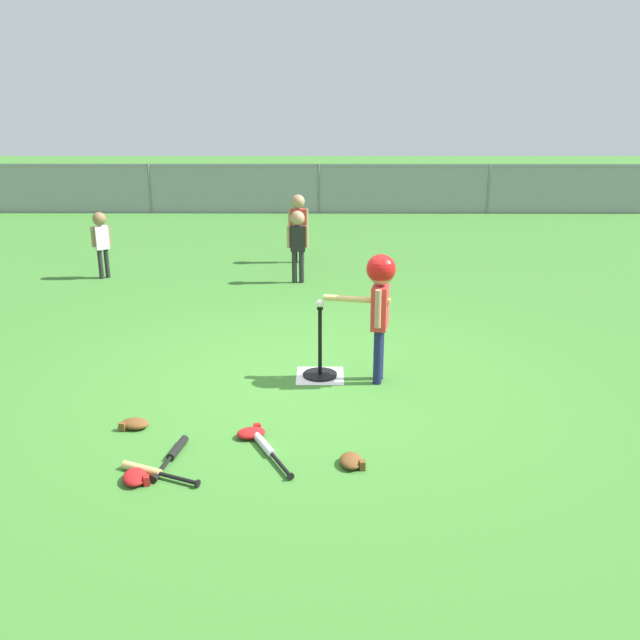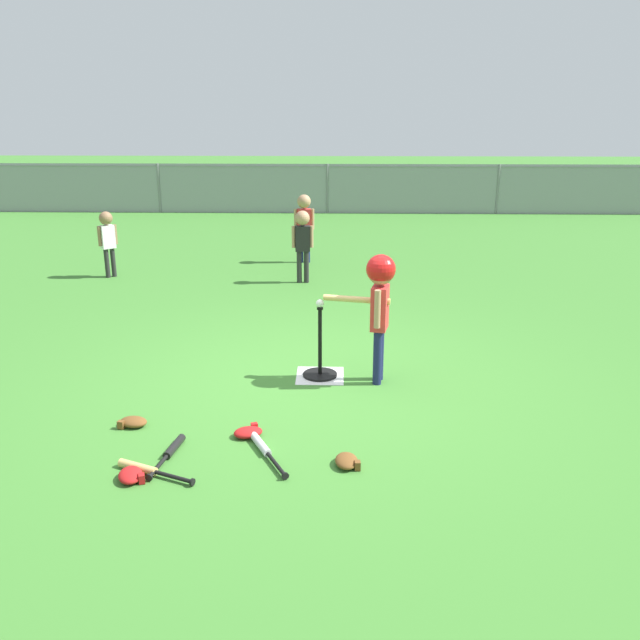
{
  "view_description": "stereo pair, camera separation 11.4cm",
  "coord_description": "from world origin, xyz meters",
  "px_view_note": "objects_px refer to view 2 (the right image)",
  "views": [
    {
      "loc": [
        0.16,
        -5.61,
        2.39
      ],
      "look_at": [
        0.11,
        0.13,
        0.55
      ],
      "focal_mm": 37.2,
      "sensor_mm": 36.0,
      "label": 1
    },
    {
      "loc": [
        0.27,
        -5.61,
        2.39
      ],
      "look_at": [
        0.11,
        0.13,
        0.55
      ],
      "focal_mm": 37.2,
      "sensor_mm": 36.0,
      "label": 2
    }
  ],
  "objects_px": {
    "fielder_deep_center": "(107,235)",
    "spare_bat_silver": "(263,448)",
    "baseball_on_tee": "(320,303)",
    "glove_near_bats": "(347,461)",
    "spare_bat_wood": "(145,469)",
    "glove_by_plate": "(133,422)",
    "glove_tossed_aside": "(131,475)",
    "fielder_near_left": "(304,219)",
    "spare_bat_black": "(171,451)",
    "batter_child": "(379,293)",
    "glove_outfield_drop": "(248,432)",
    "fielder_deep_left": "(303,237)",
    "batting_tee": "(320,365)"
  },
  "relations": [
    {
      "from": "glove_by_plate",
      "to": "glove_tossed_aside",
      "type": "relative_size",
      "value": 0.98
    },
    {
      "from": "baseball_on_tee",
      "to": "glove_by_plate",
      "type": "xyz_separation_m",
      "value": [
        -1.44,
        -1.07,
        -0.67
      ]
    },
    {
      "from": "fielder_deep_left",
      "to": "glove_by_plate",
      "type": "relative_size",
      "value": 4.05
    },
    {
      "from": "baseball_on_tee",
      "to": "fielder_deep_center",
      "type": "relative_size",
      "value": 0.08
    },
    {
      "from": "baseball_on_tee",
      "to": "fielder_deep_center",
      "type": "distance_m",
      "value": 4.92
    },
    {
      "from": "fielder_deep_center",
      "to": "glove_tossed_aside",
      "type": "height_order",
      "value": "fielder_deep_center"
    },
    {
      "from": "batter_child",
      "to": "spare_bat_black",
      "type": "height_order",
      "value": "batter_child"
    },
    {
      "from": "batting_tee",
      "to": "fielder_deep_center",
      "type": "relative_size",
      "value": 0.69
    },
    {
      "from": "batting_tee",
      "to": "fielder_deep_left",
      "type": "bearing_deg",
      "value": 95.63
    },
    {
      "from": "spare_bat_wood",
      "to": "glove_by_plate",
      "type": "height_order",
      "value": "glove_by_plate"
    },
    {
      "from": "fielder_deep_center",
      "to": "glove_by_plate",
      "type": "xyz_separation_m",
      "value": [
        1.76,
        -4.79,
        -0.59
      ]
    },
    {
      "from": "baseball_on_tee",
      "to": "spare_bat_black",
      "type": "distance_m",
      "value": 1.95
    },
    {
      "from": "fielder_deep_center",
      "to": "batting_tee",
      "type": "bearing_deg",
      "value": -49.33
    },
    {
      "from": "fielder_near_left",
      "to": "spare_bat_silver",
      "type": "bearing_deg",
      "value": -89.87
    },
    {
      "from": "batter_child",
      "to": "glove_near_bats",
      "type": "relative_size",
      "value": 5.17
    },
    {
      "from": "baseball_on_tee",
      "to": "fielder_deep_center",
      "type": "xyz_separation_m",
      "value": [
        -3.2,
        3.73,
        -0.08
      ]
    },
    {
      "from": "fielder_near_left",
      "to": "baseball_on_tee",
      "type": "bearing_deg",
      "value": -85.38
    },
    {
      "from": "spare_bat_wood",
      "to": "spare_bat_black",
      "type": "xyz_separation_m",
      "value": [
        0.11,
        0.26,
        -0.0
      ]
    },
    {
      "from": "glove_near_bats",
      "to": "glove_tossed_aside",
      "type": "height_order",
      "value": "same"
    },
    {
      "from": "baseball_on_tee",
      "to": "glove_near_bats",
      "type": "relative_size",
      "value": 0.32
    },
    {
      "from": "fielder_near_left",
      "to": "spare_bat_wood",
      "type": "xyz_separation_m",
      "value": [
        -0.76,
        -6.56,
        -0.67
      ]
    },
    {
      "from": "batter_child",
      "to": "glove_outfield_drop",
      "type": "relative_size",
      "value": 4.53
    },
    {
      "from": "batting_tee",
      "to": "fielder_deep_center",
      "type": "xyz_separation_m",
      "value": [
        -3.2,
        3.73,
        0.52
      ]
    },
    {
      "from": "fielder_near_left",
      "to": "glove_by_plate",
      "type": "bearing_deg",
      "value": -100.23
    },
    {
      "from": "batting_tee",
      "to": "fielder_deep_center",
      "type": "distance_m",
      "value": 4.94
    },
    {
      "from": "fielder_deep_center",
      "to": "spare_bat_silver",
      "type": "bearing_deg",
      "value": -61.31
    },
    {
      "from": "batting_tee",
      "to": "glove_tossed_aside",
      "type": "distance_m",
      "value": 2.22
    },
    {
      "from": "fielder_deep_center",
      "to": "glove_by_plate",
      "type": "bearing_deg",
      "value": -69.84
    },
    {
      "from": "glove_tossed_aside",
      "to": "spare_bat_wood",
      "type": "bearing_deg",
      "value": 50.82
    },
    {
      "from": "baseball_on_tee",
      "to": "batter_child",
      "type": "relative_size",
      "value": 0.06
    },
    {
      "from": "fielder_deep_center",
      "to": "spare_bat_wood",
      "type": "distance_m",
      "value": 5.9
    },
    {
      "from": "spare_bat_silver",
      "to": "spare_bat_wood",
      "type": "distance_m",
      "value": 0.84
    },
    {
      "from": "baseball_on_tee",
      "to": "fielder_deep_left",
      "type": "xyz_separation_m",
      "value": [
        -0.34,
        3.48,
        -0.05
      ]
    },
    {
      "from": "glove_outfield_drop",
      "to": "batter_child",
      "type": "bearing_deg",
      "value": 46.57
    },
    {
      "from": "glove_tossed_aside",
      "to": "glove_near_bats",
      "type": "bearing_deg",
      "value": 8.94
    },
    {
      "from": "glove_tossed_aside",
      "to": "glove_outfield_drop",
      "type": "xyz_separation_m",
      "value": [
        0.71,
        0.64,
        0.0
      ]
    },
    {
      "from": "batter_child",
      "to": "spare_bat_black",
      "type": "xyz_separation_m",
      "value": [
        -1.56,
        -1.39,
        -0.81
      ]
    },
    {
      "from": "fielder_deep_left",
      "to": "spare_bat_black",
      "type": "bearing_deg",
      "value": -97.91
    },
    {
      "from": "spare_bat_wood",
      "to": "baseball_on_tee",
      "type": "bearing_deg",
      "value": 56.92
    },
    {
      "from": "batting_tee",
      "to": "glove_tossed_aside",
      "type": "relative_size",
      "value": 2.6
    },
    {
      "from": "spare_bat_black",
      "to": "glove_by_plate",
      "type": "bearing_deg",
      "value": 132.95
    },
    {
      "from": "batter_child",
      "to": "spare_bat_black",
      "type": "distance_m",
      "value": 2.24
    },
    {
      "from": "glove_by_plate",
      "to": "batter_child",
      "type": "bearing_deg",
      "value": 25.81
    },
    {
      "from": "fielder_deep_left",
      "to": "fielder_deep_center",
      "type": "bearing_deg",
      "value": 175.09
    },
    {
      "from": "spare_bat_silver",
      "to": "glove_tossed_aside",
      "type": "xyz_separation_m",
      "value": [
        -0.85,
        -0.41,
        0.01
      ]
    },
    {
      "from": "spare_bat_silver",
      "to": "baseball_on_tee",
      "type": "bearing_deg",
      "value": 75.51
    },
    {
      "from": "batter_child",
      "to": "glove_outfield_drop",
      "type": "bearing_deg",
      "value": -133.43
    },
    {
      "from": "baseball_on_tee",
      "to": "glove_by_plate",
      "type": "bearing_deg",
      "value": -143.58
    },
    {
      "from": "glove_tossed_aside",
      "to": "batter_child",
      "type": "bearing_deg",
      "value": 44.89
    },
    {
      "from": "batter_child",
      "to": "spare_bat_black",
      "type": "bearing_deg",
      "value": -138.29
    }
  ]
}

